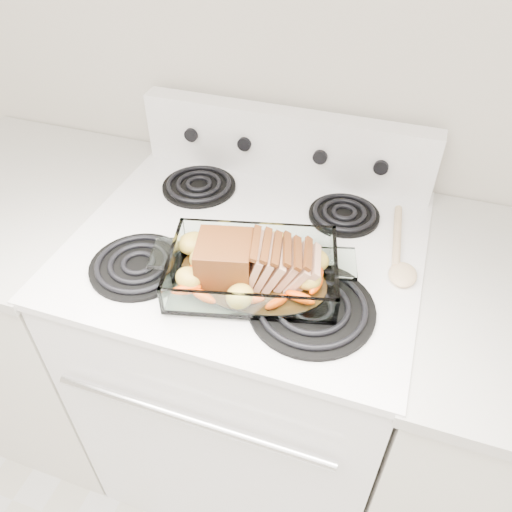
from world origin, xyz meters
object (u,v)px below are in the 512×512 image
(electric_range, at_px, (249,360))
(baking_dish, at_px, (253,273))
(counter_right, at_px, (492,432))
(counter_left, at_px, (55,309))
(pork_roast, at_px, (246,260))

(electric_range, bearing_deg, baking_dish, -66.00)
(electric_range, distance_m, counter_right, 0.67)
(electric_range, relative_size, counter_right, 1.20)
(counter_left, height_order, counter_right, same)
(counter_left, height_order, pork_roast, pork_roast)
(counter_right, relative_size, baking_dish, 2.78)
(counter_left, xyz_separation_m, counter_right, (1.33, 0.00, 0.00))
(baking_dish, height_order, pork_roast, pork_roast)
(counter_left, relative_size, counter_right, 1.00)
(counter_right, relative_size, pork_roast, 3.78)
(counter_left, height_order, baking_dish, baking_dish)
(counter_left, bearing_deg, counter_right, 0.00)
(electric_range, height_order, counter_left, electric_range)
(electric_range, relative_size, pork_roast, 4.54)
(electric_range, distance_m, counter_left, 0.67)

